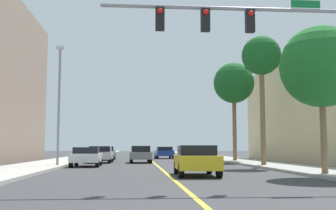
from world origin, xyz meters
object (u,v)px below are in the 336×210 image
at_px(street_lamp, 59,98).
at_px(palm_mid, 261,58).
at_px(car_silver, 101,154).
at_px(car_yellow, 196,160).
at_px(car_gray, 140,154).
at_px(palm_near, 321,67).
at_px(car_blue, 164,152).
at_px(car_green, 106,153).
at_px(palm_far, 234,84).
at_px(traffic_signal_mast, 275,43).
at_px(car_white, 87,156).

distance_m(street_lamp, palm_mid, 13.93).
bearing_deg(car_silver, car_yellow, 110.28).
height_order(car_gray, car_yellow, car_gray).
bearing_deg(street_lamp, palm_near, -34.71).
height_order(street_lamp, car_blue, street_lamp).
bearing_deg(car_green, car_gray, 114.41).
height_order(palm_far, car_green, palm_far).
xyz_separation_m(traffic_signal_mast, car_green, (-8.03, 28.28, -4.35)).
bearing_deg(palm_mid, car_green, 126.77).
relative_size(palm_mid, car_blue, 2.20).
bearing_deg(palm_far, palm_near, -90.70).
xyz_separation_m(palm_far, car_silver, (-11.68, -0.91, -6.25)).
relative_size(street_lamp, palm_mid, 0.90).
bearing_deg(traffic_signal_mast, palm_far, 80.20).
xyz_separation_m(street_lamp, car_blue, (8.35, 19.55, -3.81)).
bearing_deg(palm_near, traffic_signal_mast, -132.15).
xyz_separation_m(car_green, car_yellow, (5.82, -23.56, 0.01)).
distance_m(car_green, car_blue, 7.80).
relative_size(traffic_signal_mast, street_lamp, 1.20).
bearing_deg(car_yellow, palm_far, 72.26).
bearing_deg(car_yellow, car_white, 124.35).
distance_m(street_lamp, car_blue, 21.60).
height_order(palm_far, car_blue, palm_far).
bearing_deg(car_white, car_green, -91.86).
height_order(street_lamp, palm_far, palm_far).
relative_size(car_green, car_white, 1.11).
distance_m(palm_mid, car_gray, 13.10).
height_order(street_lamp, car_yellow, street_lamp).
xyz_separation_m(car_green, car_blue, (6.29, 4.62, -0.02)).
bearing_deg(car_gray, car_silver, 175.32).
xyz_separation_m(car_gray, car_blue, (2.84, 12.24, -0.03)).
height_order(traffic_signal_mast, car_green, traffic_signal_mast).
distance_m(palm_near, car_silver, 20.88).
xyz_separation_m(car_green, car_white, (-0.29, -14.08, -0.05)).
relative_size(traffic_signal_mast, car_blue, 2.38).
relative_size(palm_far, car_white, 2.25).
height_order(palm_mid, car_yellow, palm_mid).
distance_m(palm_near, palm_mid, 9.23).
distance_m(palm_near, car_green, 27.32).
bearing_deg(car_yellow, car_gray, 100.05).
relative_size(street_lamp, car_silver, 1.96).
relative_size(palm_mid, palm_far, 1.00).
distance_m(palm_far, car_yellow, 19.07).
distance_m(car_green, car_silver, 7.46).
bearing_deg(car_blue, palm_mid, -77.22).
xyz_separation_m(car_silver, car_white, (-0.39, -6.62, -0.04)).
height_order(street_lamp, palm_mid, palm_mid).
relative_size(car_green, car_blue, 1.08).
relative_size(traffic_signal_mast, car_green, 2.20).
xyz_separation_m(car_gray, car_yellow, (2.37, -15.93, 0.00)).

